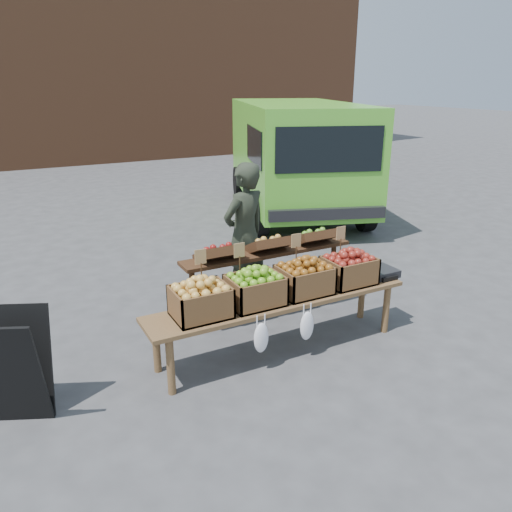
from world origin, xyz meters
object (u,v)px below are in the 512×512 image
crate_green_apples (349,270)px  delivery_van (296,159)px  chalkboard_sign (7,368)px  crate_russet_pears (255,290)px  crate_golden_apples (201,302)px  crate_red_apples (304,280)px  back_table (268,274)px  weighing_scale (380,272)px  display_bench (280,324)px  vendor (245,235)px

crate_green_apples → delivery_van: bearing=63.8°
chalkboard_sign → crate_green_apples: bearing=23.1°
crate_russet_pears → crate_golden_apples: bearing=180.0°
crate_red_apples → chalkboard_sign: bearing=178.6°
back_table → chalkboard_sign: bearing=-166.4°
chalkboard_sign → weighing_scale: size_ratio=2.75×
crate_russet_pears → crate_red_apples: (0.55, 0.00, 0.00)m
crate_green_apples → crate_golden_apples: bearing=180.0°
crate_green_apples → back_table: bearing=127.7°
chalkboard_sign → weighing_scale: chalkboard_sign is taller
chalkboard_sign → crate_russet_pears: size_ratio=1.87×
back_table → weighing_scale: bearing=-36.2°
crate_russet_pears → weighing_scale: bearing=0.0°
chalkboard_sign → crate_golden_apples: chalkboard_sign is taller
display_bench → crate_russet_pears: 0.51m
display_bench → crate_russet_pears: crate_russet_pears is taller
chalkboard_sign → back_table: bearing=37.9°
back_table → vendor: bearing=93.6°
crate_golden_apples → crate_russet_pears: size_ratio=1.00×
vendor → crate_green_apples: 1.37m
crate_russet_pears → delivery_van: bearing=54.0°
display_bench → crate_green_apples: 0.93m
delivery_van → chalkboard_sign: bearing=-120.9°
chalkboard_sign → back_table: size_ratio=0.44×
chalkboard_sign → crate_green_apples: 3.26m
back_table → weighing_scale: (0.98, -0.72, 0.09)m
vendor → crate_red_apples: bearing=73.5°
delivery_van → crate_russet_pears: delivery_van is taller
vendor → crate_red_apples: vendor is taller
display_bench → vendor: bearing=79.1°
vendor → crate_russet_pears: vendor is taller
crate_green_apples → crate_russet_pears: bearing=180.0°
crate_russet_pears → weighing_scale: (1.52, 0.00, -0.10)m
chalkboard_sign → weighing_scale: 3.68m
vendor → weighing_scale: bearing=111.2°
vendor → crate_russet_pears: (-0.51, -1.23, -0.14)m
delivery_van → crate_russet_pears: 5.79m
crate_russet_pears → display_bench: bearing=0.0°
back_table → display_bench: 0.80m
weighing_scale → delivery_van: bearing=68.1°
delivery_van → vendor: size_ratio=2.84×
delivery_van → crate_russet_pears: size_ratio=9.67×
crate_russet_pears → crate_red_apples: same height
chalkboard_sign → back_table: back_table is taller
delivery_van → back_table: 4.91m
display_bench → crate_russet_pears: bearing=180.0°
vendor → chalkboard_sign: bearing=5.3°
delivery_van → crate_green_apples: delivery_van is taller
delivery_van → crate_russet_pears: (-3.40, -4.67, -0.37)m
vendor → back_table: vendor is taller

